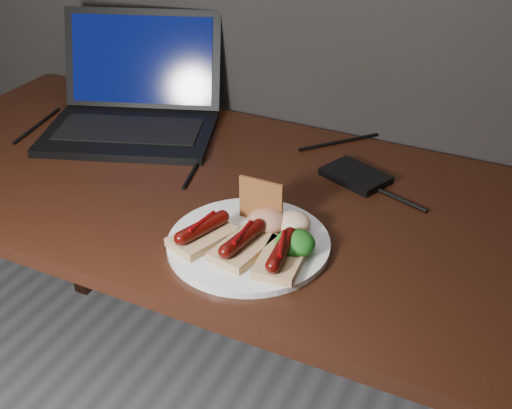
{
  "coord_description": "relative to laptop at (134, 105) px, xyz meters",
  "views": [
    {
      "loc": [
        0.63,
        0.4,
        1.41
      ],
      "look_at": [
        0.21,
        1.25,
        0.82
      ],
      "focal_mm": 45.0,
      "sensor_mm": 36.0,
      "label": 1
    }
  ],
  "objects": [
    {
      "name": "laptop",
      "position": [
        0.0,
        0.0,
        0.0
      ],
      "size": [
        0.48,
        0.46,
        0.25
      ],
      "color": "black",
      "rests_on": "desk"
    },
    {
      "name": "bread_sausage_right",
      "position": [
        0.55,
        -0.36,
        -0.02
      ],
      "size": [
        0.08,
        0.12,
        0.04
      ],
      "color": "tan",
      "rests_on": "plate"
    },
    {
      "name": "coleslaw_mound",
      "position": [
        0.53,
        -0.27,
        -0.02
      ],
      "size": [
        0.06,
        0.06,
        0.04
      ],
      "primitive_type": "ellipsoid",
      "color": "beige",
      "rests_on": "plate"
    },
    {
      "name": "salsa_mound",
      "position": [
        0.49,
        -0.28,
        -0.02
      ],
      "size": [
        0.07,
        0.07,
        0.04
      ],
      "primitive_type": "ellipsoid",
      "color": "#A81810",
      "rests_on": "plate"
    },
    {
      "name": "bread_sausage_left",
      "position": [
        0.4,
        -0.36,
        -0.02
      ],
      "size": [
        0.1,
        0.13,
        0.04
      ],
      "color": "tan",
      "rests_on": "plate"
    },
    {
      "name": "crispbread",
      "position": [
        0.46,
        -0.26,
        0.0
      ],
      "size": [
        0.09,
        0.01,
        0.08
      ],
      "primitive_type": "cube",
      "color": "#A45D2D",
      "rests_on": "plate"
    },
    {
      "name": "bread_sausage_center",
      "position": [
        0.48,
        -0.36,
        -0.02
      ],
      "size": [
        0.09,
        0.12,
        0.04
      ],
      "color": "tan",
      "rests_on": "plate"
    },
    {
      "name": "plate",
      "position": [
        0.47,
        -0.33,
        -0.05
      ],
      "size": [
        0.37,
        0.37,
        0.01
      ],
      "primitive_type": "cylinder",
      "rotation": [
        0.0,
        0.0,
        0.37
      ],
      "color": "silver",
      "rests_on": "desk"
    },
    {
      "name": "desk_cables",
      "position": [
        0.27,
        -0.03,
        -0.05
      ],
      "size": [
        0.96,
        0.43,
        0.01
      ],
      "color": "black",
      "rests_on": "desk"
    },
    {
      "name": "salad_greens",
      "position": [
        0.56,
        -0.33,
        -0.02
      ],
      "size": [
        0.07,
        0.07,
        0.04
      ],
      "primitive_type": "ellipsoid",
      "color": "#195711",
      "rests_on": "plate"
    },
    {
      "name": "hard_drive",
      "position": [
        0.56,
        -0.02,
        -0.05
      ],
      "size": [
        0.15,
        0.13,
        0.02
      ],
      "primitive_type": "cube",
      "rotation": [
        0.0,
        0.0,
        -0.38
      ],
      "color": "black",
      "rests_on": "desk"
    },
    {
      "name": "desk",
      "position": [
        0.26,
        -0.17,
        -0.14
      ],
      "size": [
        1.4,
        0.7,
        0.75
      ],
      "color": "black",
      "rests_on": "ground"
    }
  ]
}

